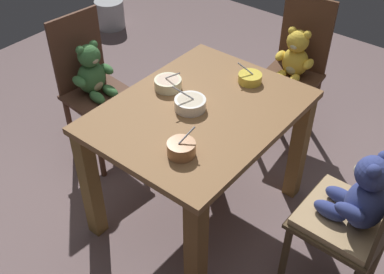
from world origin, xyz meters
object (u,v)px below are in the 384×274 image
(teddy_chair_far_center, at_px, (93,80))
(porridge_bowl_terracotta_near_left, at_px, (181,148))
(teddy_chair_near_front, at_px, (358,208))
(porridge_bowl_white_center, at_px, (190,104))
(porridge_bowl_yellow_near_right, at_px, (250,78))
(teddy_chair_near_right, at_px, (294,64))
(metal_pail, at_px, (110,14))
(dining_table, at_px, (200,133))
(porridge_bowl_cream_far_center, at_px, (168,84))

(teddy_chair_far_center, bearing_deg, porridge_bowl_terracotta_near_left, -13.59)
(teddy_chair_near_front, xyz_separation_m, porridge_bowl_white_center, (-0.07, 0.88, 0.20))
(porridge_bowl_yellow_near_right, bearing_deg, teddy_chair_near_front, -111.97)
(teddy_chair_near_right, relative_size, porridge_bowl_terracotta_near_left, 7.21)
(porridge_bowl_yellow_near_right, distance_m, metal_pail, 2.50)
(teddy_chair_far_center, xyz_separation_m, porridge_bowl_white_center, (-0.06, -0.81, 0.22))
(dining_table, xyz_separation_m, metal_pail, (1.34, 2.15, -0.45))
(dining_table, height_order, porridge_bowl_white_center, porridge_bowl_white_center)
(porridge_bowl_cream_far_center, height_order, metal_pail, porridge_bowl_cream_far_center)
(teddy_chair_far_center, height_order, porridge_bowl_yellow_near_right, teddy_chair_far_center)
(porridge_bowl_cream_far_center, height_order, porridge_bowl_terracotta_near_left, porridge_bowl_terracotta_near_left)
(dining_table, relative_size, porridge_bowl_white_center, 6.75)
(teddy_chair_near_right, xyz_separation_m, metal_pail, (0.37, 2.16, -0.41))
(dining_table, relative_size, teddy_chair_near_right, 1.10)
(teddy_chair_far_center, xyz_separation_m, teddy_chair_near_right, (0.94, -0.86, -0.00))
(teddy_chair_near_right, bearing_deg, porridge_bowl_terracotta_near_left, 0.36)
(teddy_chair_far_center, bearing_deg, metal_pail, 140.37)
(teddy_chair_near_front, bearing_deg, porridge_bowl_yellow_near_right, -20.90)
(teddy_chair_near_front, distance_m, porridge_bowl_cream_far_center, 1.10)
(porridge_bowl_yellow_near_right, bearing_deg, porridge_bowl_white_center, 166.14)
(teddy_chair_near_right, bearing_deg, teddy_chair_near_front, 36.07)
(porridge_bowl_cream_far_center, bearing_deg, teddy_chair_near_front, -90.04)
(dining_table, height_order, metal_pail, dining_table)
(dining_table, bearing_deg, porridge_bowl_terracotta_near_left, -155.30)
(porridge_bowl_cream_far_center, relative_size, porridge_bowl_terracotta_near_left, 1.15)
(teddy_chair_far_center, distance_m, porridge_bowl_terracotta_near_left, 1.08)
(teddy_chair_near_right, bearing_deg, porridge_bowl_yellow_near_right, -1.26)
(dining_table, relative_size, porridge_bowl_yellow_near_right, 8.11)
(porridge_bowl_white_center, bearing_deg, porridge_bowl_terracotta_near_left, -147.40)
(porridge_bowl_cream_far_center, bearing_deg, porridge_bowl_white_center, -108.61)
(metal_pail, bearing_deg, porridge_bowl_white_center, -122.93)
(teddy_chair_near_front, xyz_separation_m, porridge_bowl_terracotta_near_left, (-0.35, 0.70, 0.20))
(teddy_chair_far_center, height_order, metal_pail, teddy_chair_far_center)
(dining_table, relative_size, teddy_chair_far_center, 1.12)
(dining_table, distance_m, teddy_chair_far_center, 0.85)
(porridge_bowl_cream_far_center, bearing_deg, dining_table, -99.25)
(teddy_chair_near_front, bearing_deg, teddy_chair_far_center, 1.34)
(teddy_chair_far_center, distance_m, porridge_bowl_cream_far_center, 0.65)
(teddy_chair_near_front, distance_m, metal_pail, 3.29)
(porridge_bowl_yellow_near_right, bearing_deg, teddy_chair_near_right, 4.36)
(teddy_chair_near_front, distance_m, porridge_bowl_yellow_near_right, 0.87)
(teddy_chair_near_front, height_order, porridge_bowl_terracotta_near_left, teddy_chair_near_front)
(porridge_bowl_white_center, relative_size, metal_pail, 0.56)
(dining_table, bearing_deg, porridge_bowl_yellow_near_right, -9.09)
(teddy_chair_near_front, xyz_separation_m, porridge_bowl_cream_far_center, (0.00, 1.08, 0.20))
(porridge_bowl_terracotta_near_left, bearing_deg, teddy_chair_near_right, 5.99)
(porridge_bowl_yellow_near_right, relative_size, porridge_bowl_white_center, 0.83)
(porridge_bowl_yellow_near_right, distance_m, porridge_bowl_terracotta_near_left, 0.68)
(dining_table, relative_size, teddy_chair_near_front, 1.13)
(teddy_chair_near_right, height_order, porridge_bowl_yellow_near_right, teddy_chair_near_right)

